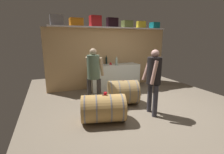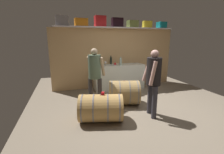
{
  "view_description": "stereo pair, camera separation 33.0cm",
  "coord_description": "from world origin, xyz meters",
  "px_view_note": "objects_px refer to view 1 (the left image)",
  "views": [
    {
      "loc": [
        -2.16,
        -3.22,
        1.73
      ],
      "look_at": [
        -0.74,
        0.3,
        0.84
      ],
      "focal_mm": 25.62,
      "sensor_mm": 36.0,
      "label": 1
    },
    {
      "loc": [
        -1.85,
        -3.33,
        1.73
      ],
      "look_at": [
        -0.74,
        0.3,
        0.84
      ],
      "focal_mm": 25.62,
      "sensor_mm": 36.0,
      "label": 2
    }
  ],
  "objects_px": {
    "toolcase_orange": "(76,22)",
    "winemaker_pouring": "(154,76)",
    "toolcase_grey": "(57,20)",
    "wine_bottle_clear": "(116,61)",
    "red_funnel": "(111,63)",
    "toolcase_yellow": "(141,25)",
    "tasting_cup": "(105,94)",
    "toolcase_red": "(95,21)",
    "work_cabinet": "(114,77)",
    "toolcase_olive": "(127,24)",
    "wine_barrel_far": "(123,92)",
    "toolcase_teal": "(154,25)",
    "toolcase_black": "(112,23)",
    "wine_bottle_dark": "(106,60)",
    "wine_barrel_near": "(103,108)",
    "wine_glass": "(101,63)",
    "visitor_tasting": "(94,71)"
  },
  "relations": [
    {
      "from": "toolcase_orange",
      "to": "winemaker_pouring",
      "type": "height_order",
      "value": "toolcase_orange"
    },
    {
      "from": "toolcase_grey",
      "to": "wine_bottle_clear",
      "type": "height_order",
      "value": "toolcase_grey"
    },
    {
      "from": "wine_bottle_clear",
      "to": "red_funnel",
      "type": "height_order",
      "value": "wine_bottle_clear"
    },
    {
      "from": "toolcase_yellow",
      "to": "tasting_cup",
      "type": "xyz_separation_m",
      "value": [
        -2.28,
        -2.36,
        -1.65
      ]
    },
    {
      "from": "toolcase_orange",
      "to": "toolcase_red",
      "type": "bearing_deg",
      "value": -3.09
    },
    {
      "from": "work_cabinet",
      "to": "wine_bottle_clear",
      "type": "distance_m",
      "value": 0.6
    },
    {
      "from": "toolcase_olive",
      "to": "wine_barrel_far",
      "type": "xyz_separation_m",
      "value": [
        -0.92,
        -1.63,
        -1.94
      ]
    },
    {
      "from": "work_cabinet",
      "to": "toolcase_teal",
      "type": "bearing_deg",
      "value": 6.48
    },
    {
      "from": "toolcase_orange",
      "to": "red_funnel",
      "type": "height_order",
      "value": "toolcase_orange"
    },
    {
      "from": "toolcase_black",
      "to": "toolcase_teal",
      "type": "xyz_separation_m",
      "value": [
        1.76,
        0.0,
        -0.04
      ]
    },
    {
      "from": "wine_barrel_far",
      "to": "tasting_cup",
      "type": "distance_m",
      "value": 1.1
    },
    {
      "from": "toolcase_black",
      "to": "winemaker_pouring",
      "type": "bearing_deg",
      "value": -93.44
    },
    {
      "from": "toolcase_black",
      "to": "wine_bottle_dark",
      "type": "bearing_deg",
      "value": 173.45
    },
    {
      "from": "toolcase_orange",
      "to": "wine_bottle_dark",
      "type": "xyz_separation_m",
      "value": [
        1.01,
        0.01,
        -1.26
      ]
    },
    {
      "from": "toolcase_grey",
      "to": "toolcase_olive",
      "type": "height_order",
      "value": "toolcase_grey"
    },
    {
      "from": "toolcase_grey",
      "to": "toolcase_yellow",
      "type": "xyz_separation_m",
      "value": [
        2.99,
        0.0,
        -0.03
      ]
    },
    {
      "from": "red_funnel",
      "to": "wine_barrel_near",
      "type": "distance_m",
      "value": 2.52
    },
    {
      "from": "wine_bottle_dark",
      "to": "wine_glass",
      "type": "height_order",
      "value": "wine_bottle_dark"
    },
    {
      "from": "toolcase_black",
      "to": "tasting_cup",
      "type": "bearing_deg",
      "value": -119.19
    },
    {
      "from": "toolcase_grey",
      "to": "toolcase_orange",
      "type": "distance_m",
      "value": 0.59
    },
    {
      "from": "toolcase_teal",
      "to": "winemaker_pouring",
      "type": "bearing_deg",
      "value": -124.23
    },
    {
      "from": "wine_glass",
      "to": "tasting_cup",
      "type": "height_order",
      "value": "wine_glass"
    },
    {
      "from": "red_funnel",
      "to": "winemaker_pouring",
      "type": "xyz_separation_m",
      "value": [
        0.14,
        -2.3,
        0.01
      ]
    },
    {
      "from": "toolcase_orange",
      "to": "toolcase_red",
      "type": "xyz_separation_m",
      "value": [
        0.63,
        0.0,
        0.05
      ]
    },
    {
      "from": "toolcase_olive",
      "to": "wine_glass",
      "type": "xyz_separation_m",
      "value": [
        -1.09,
        -0.3,
        -1.3
      ]
    },
    {
      "from": "toolcase_orange",
      "to": "red_funnel",
      "type": "bearing_deg",
      "value": -10.8
    },
    {
      "from": "toolcase_yellow",
      "to": "winemaker_pouring",
      "type": "xyz_separation_m",
      "value": [
        -1.14,
        -2.45,
        -1.34
      ]
    },
    {
      "from": "red_funnel",
      "to": "wine_barrel_near",
      "type": "bearing_deg",
      "value": -115.28
    },
    {
      "from": "toolcase_red",
      "to": "tasting_cup",
      "type": "height_order",
      "value": "toolcase_red"
    },
    {
      "from": "wine_glass",
      "to": "tasting_cup",
      "type": "distance_m",
      "value": 2.17
    },
    {
      "from": "red_funnel",
      "to": "tasting_cup",
      "type": "height_order",
      "value": "red_funnel"
    },
    {
      "from": "toolcase_black",
      "to": "toolcase_yellow",
      "type": "relative_size",
      "value": 1.22
    },
    {
      "from": "toolcase_olive",
      "to": "wine_bottle_dark",
      "type": "height_order",
      "value": "toolcase_olive"
    },
    {
      "from": "toolcase_olive",
      "to": "toolcase_grey",
      "type": "bearing_deg",
      "value": 178.4
    },
    {
      "from": "visitor_tasting",
      "to": "work_cabinet",
      "type": "bearing_deg",
      "value": 85.1
    },
    {
      "from": "toolcase_grey",
      "to": "wine_bottle_clear",
      "type": "relative_size",
      "value": 1.3
    },
    {
      "from": "wine_bottle_dark",
      "to": "wine_barrel_far",
      "type": "distance_m",
      "value": 1.78
    },
    {
      "from": "toolcase_teal",
      "to": "wine_bottle_dark",
      "type": "height_order",
      "value": "toolcase_teal"
    },
    {
      "from": "toolcase_yellow",
      "to": "toolcase_red",
      "type": "bearing_deg",
      "value": -176.34
    },
    {
      "from": "work_cabinet",
      "to": "wine_glass",
      "type": "bearing_deg",
      "value": -168.6
    },
    {
      "from": "toolcase_olive",
      "to": "wine_bottle_clear",
      "type": "height_order",
      "value": "toolcase_olive"
    },
    {
      "from": "toolcase_orange",
      "to": "visitor_tasting",
      "type": "xyz_separation_m",
      "value": [
        0.14,
        -1.42,
        -1.34
      ]
    },
    {
      "from": "toolcase_teal",
      "to": "wine_glass",
      "type": "relative_size",
      "value": 2.02
    },
    {
      "from": "toolcase_grey",
      "to": "red_funnel",
      "type": "xyz_separation_m",
      "value": [
        1.7,
        -0.15,
        -1.39
      ]
    },
    {
      "from": "wine_bottle_clear",
      "to": "tasting_cup",
      "type": "distance_m",
      "value": 2.33
    },
    {
      "from": "toolcase_grey",
      "to": "work_cabinet",
      "type": "distance_m",
      "value": 2.63
    },
    {
      "from": "toolcase_red",
      "to": "red_funnel",
      "type": "xyz_separation_m",
      "value": [
        0.48,
        -0.15,
        -1.41
      ]
    },
    {
      "from": "toolcase_grey",
      "to": "toolcase_teal",
      "type": "distance_m",
      "value": 3.59
    },
    {
      "from": "toolcase_teal",
      "to": "visitor_tasting",
      "type": "xyz_separation_m",
      "value": [
        -2.86,
        -1.42,
        -1.33
      ]
    },
    {
      "from": "wine_glass",
      "to": "tasting_cup",
      "type": "relative_size",
      "value": 2.13
    }
  ]
}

